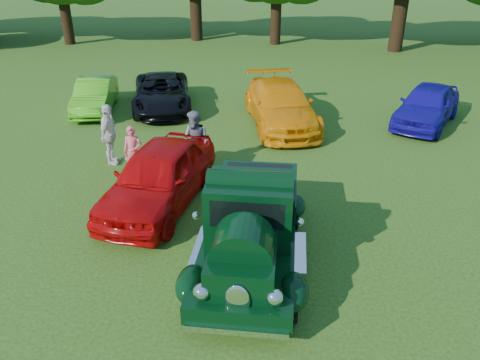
# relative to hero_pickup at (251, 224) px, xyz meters

# --- Properties ---
(ground) EXTENTS (120.00, 120.00, 0.00)m
(ground) POSITION_rel_hero_pickup_xyz_m (-0.31, 0.77, -0.89)
(ground) COLOR #224610
(ground) RESTS_ON ground
(hero_pickup) EXTENTS (2.46, 5.28, 2.06)m
(hero_pickup) POSITION_rel_hero_pickup_xyz_m (0.00, 0.00, 0.00)
(hero_pickup) COLOR black
(hero_pickup) RESTS_ON ground
(red_convertible) EXTENTS (2.60, 5.02, 1.63)m
(red_convertible) POSITION_rel_hero_pickup_xyz_m (-2.64, 2.19, -0.08)
(red_convertible) COLOR #BD0808
(red_convertible) RESTS_ON ground
(back_car_lime) EXTENTS (2.20, 4.18, 1.31)m
(back_car_lime) POSITION_rel_hero_pickup_xyz_m (-7.43, 9.62, -0.24)
(back_car_lime) COLOR #43AA16
(back_car_lime) RESTS_ON ground
(back_car_black) EXTENTS (3.51, 5.42, 1.39)m
(back_car_black) POSITION_rel_hero_pickup_xyz_m (-4.74, 10.23, -0.20)
(back_car_black) COLOR black
(back_car_black) RESTS_ON ground
(back_car_orange) EXTENTS (3.49, 5.86, 1.59)m
(back_car_orange) POSITION_rel_hero_pickup_xyz_m (0.31, 8.81, -0.10)
(back_car_orange) COLOR orange
(back_car_orange) RESTS_ON ground
(back_car_blue) EXTENTS (3.62, 4.82, 1.53)m
(back_car_blue) POSITION_rel_hero_pickup_xyz_m (5.90, 9.52, -0.13)
(back_car_blue) COLOR #170D96
(back_car_blue) RESTS_ON ground
(spectator_pink) EXTENTS (0.60, 0.44, 1.53)m
(spectator_pink) POSITION_rel_hero_pickup_xyz_m (-3.89, 3.85, -0.13)
(spectator_pink) COLOR #E05C67
(spectator_pink) RESTS_ON ground
(spectator_grey) EXTENTS (1.15, 1.09, 1.87)m
(spectator_grey) POSITION_rel_hero_pickup_xyz_m (-2.10, 4.41, 0.04)
(spectator_grey) COLOR slate
(spectator_grey) RESTS_ON ground
(spectator_white) EXTENTS (0.51, 1.15, 1.94)m
(spectator_white) POSITION_rel_hero_pickup_xyz_m (-4.86, 4.56, 0.08)
(spectator_white) COLOR silver
(spectator_white) RESTS_ON ground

